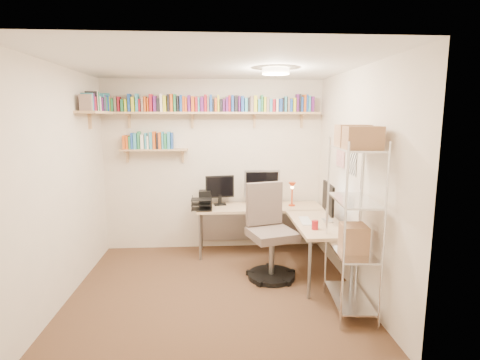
# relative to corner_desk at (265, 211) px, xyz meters

# --- Properties ---
(ground) EXTENTS (3.20, 3.20, 0.00)m
(ground) POSITION_rel_corner_desk_xyz_m (-0.69, -0.95, -0.69)
(ground) COLOR #4E3321
(ground) RESTS_ON ground
(room_shell) EXTENTS (3.24, 3.04, 2.52)m
(room_shell) POSITION_rel_corner_desk_xyz_m (-0.69, -0.95, 0.86)
(room_shell) COLOR beige
(room_shell) RESTS_ON ground
(wall_shelves) EXTENTS (3.12, 1.09, 0.80)m
(wall_shelves) POSITION_rel_corner_desk_xyz_m (-1.11, 0.35, 1.33)
(wall_shelves) COLOR #DDB27D
(wall_shelves) RESTS_ON ground
(corner_desk) EXTENTS (1.86, 1.77, 1.21)m
(corner_desk) POSITION_rel_corner_desk_xyz_m (0.00, 0.00, 0.00)
(corner_desk) COLOR #D6B58B
(corner_desk) RESTS_ON ground
(office_chair) EXTENTS (0.64, 0.65, 1.16)m
(office_chair) POSITION_rel_corner_desk_xyz_m (-0.01, -0.59, -0.20)
(office_chair) COLOR black
(office_chair) RESTS_ON ground
(wire_rack) EXTENTS (0.44, 0.79, 1.89)m
(wire_rack) POSITION_rel_corner_desk_xyz_m (0.68, -1.49, 0.59)
(wire_rack) COLOR silver
(wire_rack) RESTS_ON ground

